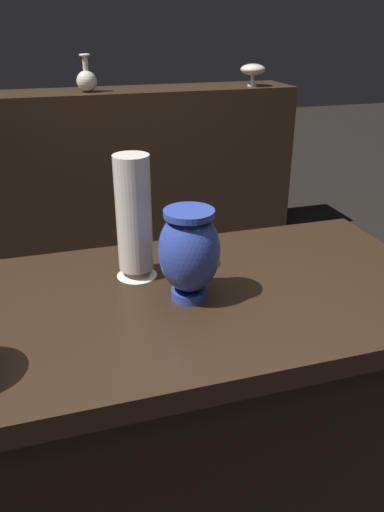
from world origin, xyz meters
TOP-DOWN VIEW (x-y plane):
  - display_plinth at (0.00, 0.00)m, footprint 1.20×0.64m
  - back_display_shelf at (0.00, 2.20)m, footprint 2.60×0.40m
  - vase_centerpiece at (-0.02, -0.02)m, footprint 0.14×0.14m
  - vase_left_accent at (-0.11, 0.13)m, footprint 0.10×0.10m
  - shelf_vase_far_right at (1.04, 2.13)m, footprint 0.16×0.16m
  - shelf_vase_center at (0.00, 2.15)m, footprint 0.12×0.12m

SIDE VIEW (x-z plane):
  - display_plinth at x=0.00m, z-range 0.00..0.80m
  - back_display_shelf at x=0.00m, z-range 0.00..0.99m
  - vase_centerpiece at x=-0.02m, z-range 0.81..1.02m
  - vase_left_accent at x=-0.11m, z-range 0.80..1.10m
  - shelf_vase_center at x=0.00m, z-range 0.95..1.16m
  - shelf_vase_far_right at x=1.04m, z-range 1.02..1.15m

